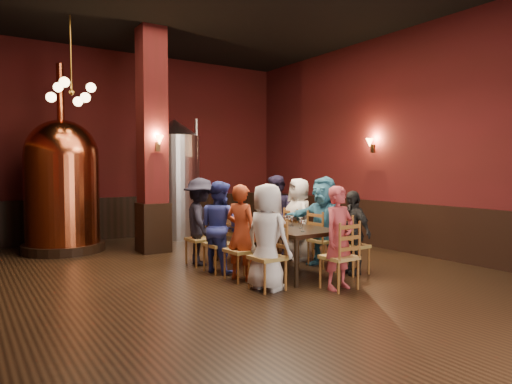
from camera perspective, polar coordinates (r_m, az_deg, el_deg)
room at (r=7.07m, az=-2.56°, el=7.44°), size 10.00×10.02×4.50m
wainscot_right at (r=9.75m, az=17.99°, el=-4.23°), size 0.08×9.90×1.00m
wainscot_back at (r=11.66m, az=-15.05°, el=-3.02°), size 7.90×0.08×1.00m
column at (r=9.47m, az=-12.85°, el=6.24°), size 0.58×0.58×4.50m
pendant_cluster at (r=9.25m, az=-22.07°, el=11.48°), size 0.90×0.90×1.70m
sconce_wall at (r=10.17m, az=14.40°, el=5.71°), size 0.20×0.20×0.36m
sconce_column at (r=9.19m, az=-12.20°, el=6.04°), size 0.20×0.20×0.36m
dining_table at (r=7.69m, az=2.13°, el=-4.58°), size 1.07×2.43×0.75m
chair_0 at (r=6.44m, az=1.42°, el=-8.12°), size 0.47×0.47×0.92m
person_0 at (r=6.39m, az=1.42°, el=-5.62°), size 0.65×0.83×1.49m
chair_1 at (r=6.98m, az=-1.86°, el=-7.25°), size 0.47×0.47×0.92m
person_1 at (r=6.94m, az=-1.86°, el=-5.06°), size 0.53×0.63×1.46m
chair_2 at (r=7.54m, az=-4.60°, el=-6.50°), size 0.47×0.47×0.92m
person_2 at (r=7.49m, az=-4.61°, el=-4.34°), size 0.56×0.80×1.49m
chair_3 at (r=8.12m, az=-6.99°, el=-5.83°), size 0.47×0.47×0.92m
person_3 at (r=8.07m, az=-7.01°, el=-3.67°), size 0.79×1.10×1.53m
chair_4 at (r=7.55m, az=11.95°, el=-6.53°), size 0.47×0.47×0.92m
person_4 at (r=7.52m, az=11.97°, el=-4.94°), size 0.40×0.81×1.34m
chair_5 at (r=8.02m, az=8.45°, el=-5.94°), size 0.47×0.47×0.92m
person_5 at (r=7.98m, az=8.47°, el=-3.65°), size 0.82×1.52×1.57m
chair_6 at (r=8.51m, az=5.39°, el=-5.41°), size 0.47×0.47×0.92m
person_6 at (r=8.47m, az=5.40°, el=-3.42°), size 0.65×0.84×1.51m
chair_7 at (r=9.02m, az=2.64°, el=-4.92°), size 0.47×0.47×0.92m
person_7 at (r=8.99m, az=2.64°, el=-2.88°), size 0.48×0.81×1.57m
chair_8 at (r=6.57m, az=10.35°, el=-7.94°), size 0.47×0.47×0.92m
person_8 at (r=6.53m, az=10.37°, el=-5.64°), size 0.56×0.40×1.45m
copper_kettle at (r=10.05m, az=-23.06°, el=0.94°), size 1.79×1.79×3.79m
steel_vessel at (r=11.25m, az=-10.11°, el=1.62°), size 1.39×1.39×2.88m
rose_vase at (r=8.24m, az=-1.35°, el=-2.19°), size 0.19×0.19×0.32m
wine_glass_0 at (r=7.44m, az=4.54°, el=-3.70°), size 0.07×0.07×0.17m
wine_glass_1 at (r=7.62m, az=4.47°, el=-3.54°), size 0.07×0.07×0.17m
wine_glass_2 at (r=7.59m, az=3.78°, el=-3.56°), size 0.07×0.07×0.17m
wine_glass_3 at (r=6.88m, az=5.87°, el=-4.26°), size 0.07×0.07×0.17m
wine_glass_4 at (r=7.63m, az=4.47°, el=-3.54°), size 0.07×0.07×0.17m
wine_glass_5 at (r=7.57m, az=4.08°, el=-3.59°), size 0.07×0.07×0.17m
wine_glass_6 at (r=7.27m, az=5.61°, el=-3.86°), size 0.07×0.07×0.17m
wine_glass_7 at (r=7.52m, az=2.22°, el=-3.63°), size 0.07×0.07×0.17m
wine_glass_8 at (r=7.27m, az=3.39°, el=-3.86°), size 0.07×0.07×0.17m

